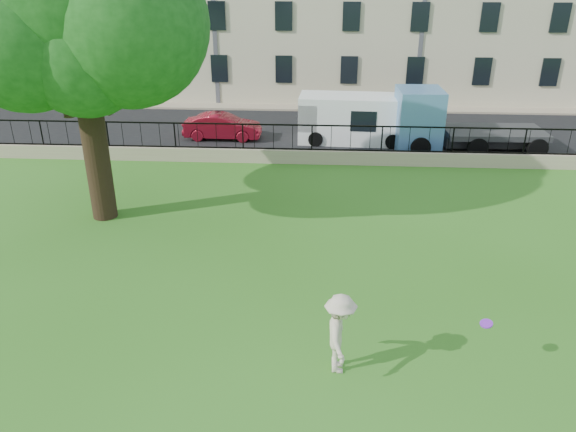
# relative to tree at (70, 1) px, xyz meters

# --- Properties ---
(ground) EXTENTS (120.00, 120.00, 0.00)m
(ground) POSITION_rel_tree_xyz_m (7.16, -5.98, -7.02)
(ground) COLOR #2E6A19
(ground) RESTS_ON ground
(retaining_wall) EXTENTS (50.00, 0.40, 0.60)m
(retaining_wall) POSITION_rel_tree_xyz_m (7.16, 6.02, -6.72)
(retaining_wall) COLOR tan
(retaining_wall) RESTS_ON ground
(iron_railing) EXTENTS (50.00, 0.05, 1.13)m
(iron_railing) POSITION_rel_tree_xyz_m (7.16, 6.02, -5.87)
(iron_railing) COLOR black
(iron_railing) RESTS_ON retaining_wall
(street) EXTENTS (60.00, 9.00, 0.01)m
(street) POSITION_rel_tree_xyz_m (7.16, 10.72, -7.02)
(street) COLOR black
(street) RESTS_ON ground
(sidewalk) EXTENTS (60.00, 1.40, 0.12)m
(sidewalk) POSITION_rel_tree_xyz_m (7.16, 15.92, -6.96)
(sidewalk) COLOR tan
(sidewalk) RESTS_ON ground
(tree) EXTENTS (8.34, 6.54, 10.50)m
(tree) POSITION_rel_tree_xyz_m (0.00, 0.00, 0.00)
(tree) COLOR black
(tree) RESTS_ON ground
(man) EXTENTS (0.69, 1.20, 1.85)m
(man) POSITION_rel_tree_xyz_m (8.07, -7.60, -6.10)
(man) COLOR beige
(man) RESTS_ON ground
(frisbee) EXTENTS (0.33, 0.34, 0.12)m
(frisbee) POSITION_rel_tree_xyz_m (11.16, -7.34, -5.89)
(frisbee) COLOR purple
(red_sedan) EXTENTS (3.81, 1.37, 1.25)m
(red_sedan) POSITION_rel_tree_xyz_m (2.66, 9.42, -6.40)
(red_sedan) COLOR maroon
(red_sedan) RESTS_ON street
(white_van) EXTENTS (5.44, 2.35, 2.24)m
(white_van) POSITION_rel_tree_xyz_m (9.16, 9.42, -5.90)
(white_van) COLOR white
(white_van) RESTS_ON street
(blue_truck) EXTENTS (6.79, 2.59, 2.82)m
(blue_truck) POSITION_rel_tree_xyz_m (14.37, 8.42, -5.62)
(blue_truck) COLOR #5184BE
(blue_truck) RESTS_ON street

